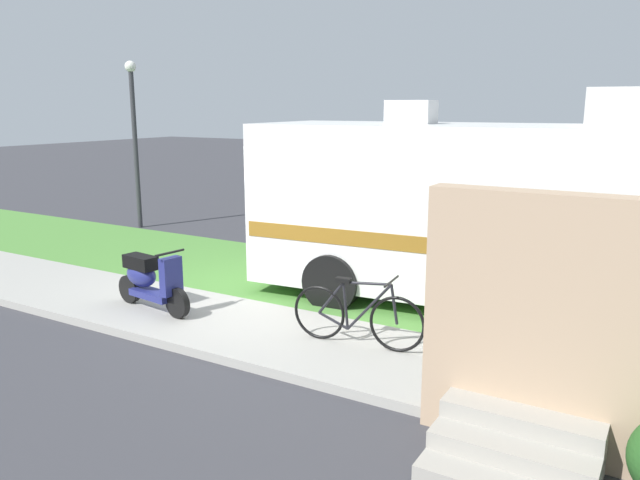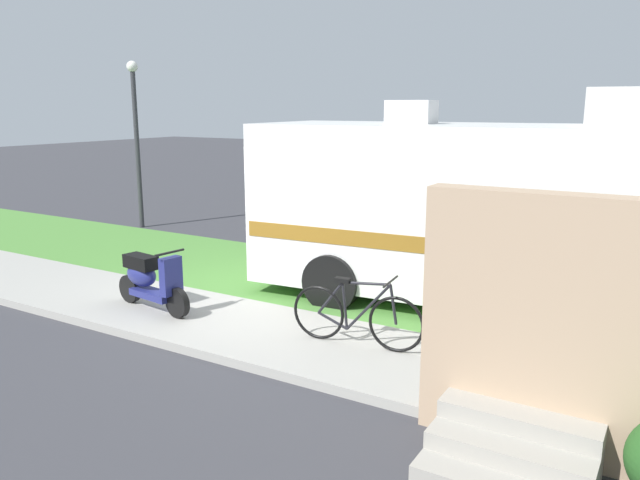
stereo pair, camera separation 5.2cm
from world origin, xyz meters
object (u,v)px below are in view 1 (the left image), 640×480
(motorhome_rv, at_px, (479,207))
(scooter, at_px, (149,280))
(bicycle, at_px, (357,315))
(bottle_spare, at_px, (618,421))
(street_lamp_post, at_px, (134,128))
(pickup_truck_near, at_px, (419,199))
(pickup_truck_far, at_px, (348,175))
(bottle_green, at_px, (535,385))

(motorhome_rv, distance_m, scooter, 5.12)
(scooter, height_order, bicycle, scooter)
(bottle_spare, height_order, street_lamp_post, street_lamp_post)
(pickup_truck_near, bearing_deg, bicycle, -74.39)
(pickup_truck_far, xyz_separation_m, bottle_spare, (9.08, -11.64, -0.71))
(pickup_truck_near, bearing_deg, scooter, -100.50)
(bottle_spare, distance_m, street_lamp_post, 13.19)
(scooter, distance_m, pickup_truck_near, 7.50)
(motorhome_rv, bearing_deg, bottle_green, -62.19)
(bottle_spare, bearing_deg, pickup_truck_near, 123.33)
(bottle_green, relative_size, street_lamp_post, 0.06)
(bottle_spare, relative_size, street_lamp_post, 0.05)
(scooter, bearing_deg, street_lamp_post, 137.67)
(bicycle, bearing_deg, street_lamp_post, 152.11)
(bottle_spare, bearing_deg, bicycle, 168.15)
(pickup_truck_near, height_order, street_lamp_post, street_lamp_post)
(pickup_truck_near, relative_size, pickup_truck_far, 1.01)
(pickup_truck_far, xyz_separation_m, street_lamp_post, (-2.78, -6.36, 1.64))
(bicycle, distance_m, bottle_spare, 3.18)
(bottle_green, bearing_deg, bottle_spare, -23.98)
(scooter, xyz_separation_m, pickup_truck_near, (1.36, 7.36, 0.38))
(bottle_spare, bearing_deg, scooter, 176.90)
(pickup_truck_near, bearing_deg, bottle_spare, -56.67)
(pickup_truck_near, bearing_deg, pickup_truck_far, 135.57)
(scooter, xyz_separation_m, bottle_green, (5.61, 0.02, -0.35))
(pickup_truck_far, bearing_deg, scooter, -76.81)
(motorhome_rv, xyz_separation_m, bicycle, (-0.72, -2.66, -1.08))
(bottle_green, relative_size, bottle_spare, 1.15)
(pickup_truck_far, height_order, bottle_spare, pickup_truck_far)
(scooter, relative_size, pickup_truck_far, 0.28)
(bottle_green, bearing_deg, bicycle, 172.92)
(pickup_truck_near, relative_size, bottle_spare, 25.80)
(motorhome_rv, height_order, street_lamp_post, street_lamp_post)
(scooter, relative_size, bottle_green, 6.14)
(pickup_truck_far, height_order, street_lamp_post, street_lamp_post)
(street_lamp_post, bearing_deg, pickup_truck_near, 19.64)
(scooter, relative_size, pickup_truck_near, 0.27)
(bottle_green, bearing_deg, scooter, -179.79)
(motorhome_rv, relative_size, bottle_green, 26.66)
(scooter, relative_size, bicycle, 0.90)
(pickup_truck_far, bearing_deg, bicycle, -61.44)
(scooter, xyz_separation_m, bicycle, (3.34, 0.30, -0.06))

